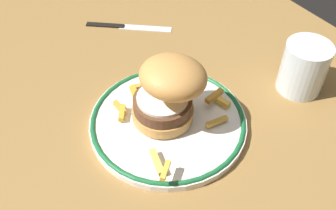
{
  "coord_description": "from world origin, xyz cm",
  "views": [
    {
      "loc": [
        30.35,
        -25.1,
        47.46
      ],
      "look_at": [
        -4.09,
        -2.05,
        4.6
      ],
      "focal_mm": 41.76,
      "sensor_mm": 36.0,
      "label": 1
    }
  ],
  "objects_px": {
    "dinner_plate": "(168,121)",
    "knife": "(122,26)",
    "water_glass": "(303,71)",
    "burger": "(169,90)"
  },
  "relations": [
    {
      "from": "dinner_plate",
      "to": "knife",
      "type": "height_order",
      "value": "dinner_plate"
    },
    {
      "from": "dinner_plate",
      "to": "water_glass",
      "type": "relative_size",
      "value": 2.78
    },
    {
      "from": "dinner_plate",
      "to": "knife",
      "type": "relative_size",
      "value": 1.7
    },
    {
      "from": "water_glass",
      "to": "knife",
      "type": "xyz_separation_m",
      "value": [
        -0.33,
        -0.17,
        -0.04
      ]
    },
    {
      "from": "knife",
      "to": "burger",
      "type": "bearing_deg",
      "value": -13.79
    },
    {
      "from": "burger",
      "to": "water_glass",
      "type": "height_order",
      "value": "burger"
    },
    {
      "from": "burger",
      "to": "water_glass",
      "type": "bearing_deg",
      "value": 76.64
    },
    {
      "from": "dinner_plate",
      "to": "knife",
      "type": "bearing_deg",
      "value": 165.81
    },
    {
      "from": "dinner_plate",
      "to": "knife",
      "type": "xyz_separation_m",
      "value": [
        -0.28,
        0.07,
        -0.01
      ]
    },
    {
      "from": "knife",
      "to": "dinner_plate",
      "type": "bearing_deg",
      "value": -14.19
    }
  ]
}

